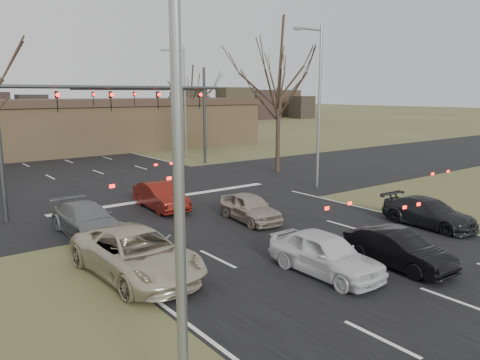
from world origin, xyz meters
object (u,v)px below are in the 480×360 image
object	(u,v)px
mast_arm_far	(175,104)
car_charcoal_sedan	(429,213)
car_red_ahead	(161,196)
building	(65,126)
streetlight_right_far	(183,97)
streetlight_right_near	(317,98)
car_silver_ahead	(250,207)
mast_arm_near	(70,110)
streetlight_left	(187,114)
car_white_sedan	(325,253)
car_silver_suv	(136,253)
car_black_hatch	(398,249)
car_grey_ahead	(87,219)

from	to	relation	value
mast_arm_far	car_charcoal_sedan	xyz separation A→B (m)	(0.32, -22.21, -4.39)
mast_arm_far	car_red_ahead	world-z (taller)	mast_arm_far
building	streetlight_right_far	bearing A→B (deg)	-56.35
streetlight_right_near	car_silver_ahead	world-z (taller)	streetlight_right_near
car_charcoal_sedan	mast_arm_near	bearing A→B (deg)	136.51
streetlight_left	mast_arm_far	bearing A→B (deg)	60.94
car_silver_ahead	car_white_sedan	bearing A→B (deg)	-100.49
car_silver_suv	car_charcoal_sedan	bearing A→B (deg)	-14.55
mast_arm_near	streetlight_right_far	xyz separation A→B (m)	(14.55, 14.00, 0.51)
car_silver_suv	car_silver_ahead	distance (m)	7.70
car_red_ahead	car_black_hatch	bearing A→B (deg)	-74.76
streetlight_left	streetlight_right_far	world-z (taller)	same
car_white_sedan	car_grey_ahead	size ratio (longest dim) A/B	0.92
car_charcoal_sedan	car_silver_ahead	xyz separation A→B (m)	(-5.87, 5.54, 0.03)
car_black_hatch	car_silver_ahead	world-z (taller)	car_silver_ahead
car_silver_ahead	car_charcoal_sedan	bearing A→B (deg)	-36.32
car_silver_suv	car_grey_ahead	bearing A→B (deg)	83.40
streetlight_right_far	car_grey_ahead	bearing A→B (deg)	-130.44
building	mast_arm_near	xyz separation A→B (m)	(-7.23, -25.00, 2.41)
building	car_silver_ahead	bearing A→B (deg)	-92.47
car_silver_suv	car_black_hatch	size ratio (longest dim) A/B	1.43
car_grey_ahead	mast_arm_far	bearing A→B (deg)	46.23
streetlight_right_near	mast_arm_far	bearing A→B (deg)	101.47
mast_arm_near	car_charcoal_sedan	bearing A→B (deg)	-46.16
car_grey_ahead	building	bearing A→B (deg)	71.66
building	streetlight_right_near	distance (m)	28.97
building	car_red_ahead	xyz separation A→B (m)	(-3.59, -27.11, -1.98)
streetlight_right_near	car_black_hatch	bearing A→B (deg)	-124.45
car_charcoal_sedan	car_silver_ahead	bearing A→B (deg)	139.32
mast_arm_near	car_red_ahead	bearing A→B (deg)	-30.14
streetlight_right_near	car_white_sedan	distance (m)	15.32
car_grey_ahead	car_red_ahead	world-z (taller)	car_red_ahead
mast_arm_near	car_black_hatch	xyz separation A→B (m)	(6.27, -14.34, -4.43)
mast_arm_far	streetlight_left	bearing A→B (deg)	-119.06
mast_arm_far	car_grey_ahead	world-z (taller)	mast_arm_far
mast_arm_far	car_silver_ahead	bearing A→B (deg)	-108.41
streetlight_left	streetlight_right_far	bearing A→B (deg)	59.66
mast_arm_near	car_red_ahead	world-z (taller)	mast_arm_near
car_grey_ahead	car_silver_suv	bearing A→B (deg)	-95.87
mast_arm_far	car_silver_ahead	xyz separation A→B (m)	(-5.55, -16.68, -4.36)
streetlight_right_near	car_red_ahead	size ratio (longest dim) A/B	2.40
streetlight_left	car_grey_ahead	bearing A→B (deg)	78.28
mast_arm_near	car_grey_ahead	size ratio (longest dim) A/B	2.65
streetlight_right_far	car_silver_suv	distance (m)	28.85
car_charcoal_sedan	car_grey_ahead	xyz separation A→B (m)	(-12.66, 8.05, 0.03)
mast_arm_near	mast_arm_far	size ratio (longest dim) A/B	1.09
streetlight_right_near	car_silver_suv	xyz separation A→B (m)	(-15.29, -6.67, -4.81)
streetlight_right_near	car_white_sedan	xyz separation A→B (m)	(-10.27, -10.28, -4.87)
building	car_silver_ahead	size ratio (longest dim) A/B	10.99
car_white_sedan	car_silver_ahead	xyz separation A→B (m)	(2.08, 6.60, -0.06)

